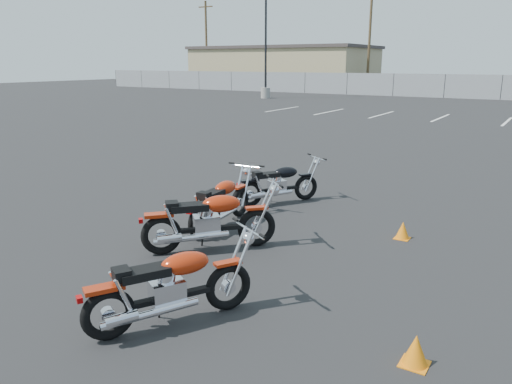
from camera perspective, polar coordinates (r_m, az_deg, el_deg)
The scene contains 13 objects.
ground at distance 7.97m, azimuth -3.52°, elevation -5.27°, with size 120.00×120.00×0.00m, color black.
motorcycle_front_red at distance 8.39m, azimuth -4.05°, elevation -1.21°, with size 0.73×1.89×0.92m.
motorcycle_second_black at distance 9.77m, azimuth 2.61°, elevation 0.97°, with size 1.29×1.68×0.88m.
motorcycle_third_red at distance 7.33m, azimuth -5.35°, elevation -3.27°, with size 1.72×1.77×1.02m.
motorcycle_rear_red at distance 5.39m, azimuth -9.72°, elevation -10.61°, with size 1.29×1.84×0.95m.
training_cone_near at distance 8.22m, azimuth 16.42°, elevation -4.21°, with size 0.23×0.23×0.28m.
training_cone_far at distance 5.01m, azimuth 17.78°, elevation -16.82°, with size 0.25×0.25×0.30m.
light_pole_west at distance 38.95m, azimuth 1.11°, elevation 14.29°, with size 0.80×0.70×9.64m.
chainlink_fence at distance 41.36m, azimuth 26.25°, elevation 10.67°, with size 80.06×0.06×1.80m.
tan_building_west at distance 54.85m, azimuth 3.22°, elevation 14.05°, with size 18.40×10.40×4.30m.
utility_pole_a at distance 56.73m, azimuth -5.69°, elevation 16.58°, with size 1.80×0.24×9.00m.
utility_pole_b at distance 48.95m, azimuth 12.84°, elevation 16.62°, with size 1.80×0.24×9.00m.
parking_line_stripes at distance 27.12m, azimuth 17.22°, elevation 8.28°, with size 15.12×4.00×0.01m.
Camera 1 is at (4.36, -6.09, 2.71)m, focal length 35.00 mm.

